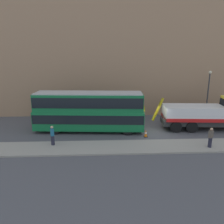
# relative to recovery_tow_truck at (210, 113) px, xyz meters

# --- Properties ---
(ground_plane) EXTENTS (120.00, 120.00, 0.00)m
(ground_plane) POSITION_rel_recovery_tow_truck_xyz_m (-6.06, -0.23, -1.76)
(ground_plane) COLOR #4C4C51
(near_kerb) EXTENTS (60.00, 2.80, 0.15)m
(near_kerb) POSITION_rel_recovery_tow_truck_xyz_m (-6.06, -4.43, -1.68)
(near_kerb) COLOR gray
(near_kerb) RESTS_ON ground_plane
(building_facade) EXTENTS (60.00, 1.50, 16.00)m
(building_facade) POSITION_rel_recovery_tow_truck_xyz_m (-6.06, 6.59, 6.31)
(building_facade) COLOR #9E7A5B
(building_facade) RESTS_ON ground_plane
(recovery_tow_truck) EXTENTS (10.22, 3.31, 3.67)m
(recovery_tow_truck) POSITION_rel_recovery_tow_truck_xyz_m (0.00, 0.00, 0.00)
(recovery_tow_truck) COLOR #2D2D2D
(recovery_tow_truck) RESTS_ON ground_plane
(double_decker_bus) EXTENTS (11.17, 3.37, 4.06)m
(double_decker_bus) POSITION_rel_recovery_tow_truck_xyz_m (-12.64, 0.04, 0.47)
(double_decker_bus) COLOR #146B38
(double_decker_bus) RESTS_ON ground_plane
(pedestrian_onlooker) EXTENTS (0.39, 0.47, 1.71)m
(pedestrian_onlooker) POSITION_rel_recovery_tow_truck_xyz_m (-15.57, -3.83, -0.77)
(pedestrian_onlooker) COLOR #232333
(pedestrian_onlooker) RESTS_ON near_kerb
(pedestrian_bystander) EXTENTS (0.48, 0.45, 1.71)m
(pedestrian_bystander) POSITION_rel_recovery_tow_truck_xyz_m (-2.36, -4.95, -0.77)
(pedestrian_bystander) COLOR #232333
(pedestrian_bystander) RESTS_ON near_kerb
(traffic_cone_near_bus) EXTENTS (0.36, 0.36, 0.72)m
(traffic_cone_near_bus) POSITION_rel_recovery_tow_truck_xyz_m (-7.15, -1.94, -1.42)
(traffic_cone_near_bus) COLOR orange
(traffic_cone_near_bus) RESTS_ON ground_plane
(street_lamp) EXTENTS (0.36, 0.36, 5.83)m
(street_lamp) POSITION_rel_recovery_tow_truck_xyz_m (1.70, 4.40, 1.71)
(street_lamp) COLOR #38383D
(street_lamp) RESTS_ON ground_plane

